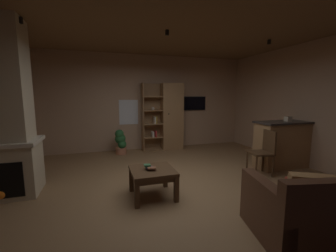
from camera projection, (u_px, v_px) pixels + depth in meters
The scene contains 20 objects.
floor at pixel (175, 187), 3.89m from camera, with size 6.52×5.94×0.02m, color olive.
wall_back at pixel (142, 103), 6.52m from camera, with size 6.64×0.06×2.81m, color tan.
wall_right at pixel (318, 106), 4.67m from camera, with size 0.06×5.94×2.81m, color tan.
ceiling at pixel (175, 21), 3.49m from camera, with size 6.52×5.94×0.02m, color brown.
window_pane_back at pixel (129, 112), 6.41m from camera, with size 0.56×0.01×0.73m, color white.
stone_fireplace at pixel (2, 118), 3.41m from camera, with size 1.00×0.76×2.81m.
bookshelf_cabinet at pixel (169, 117), 6.55m from camera, with size 1.23×0.41×1.99m.
kitchen_bar_counter at pixel (286, 144), 4.95m from camera, with size 1.48×0.57×1.05m.
tissue_box at pixel (288, 119), 4.84m from camera, with size 0.12×0.12×0.11m, color #BFB299.
leather_couch at pixel (322, 212), 2.46m from camera, with size 1.67×1.24×0.84m.
coffee_table at pixel (153, 174), 3.47m from camera, with size 0.69×0.67×0.46m.
table_book_0 at pixel (150, 168), 3.48m from camera, with size 0.11×0.08×0.03m, color #2D4C8C.
table_book_1 at pixel (152, 168), 3.40m from camera, with size 0.13×0.10×0.02m, color brown.
table_book_2 at pixel (147, 165), 3.46m from camera, with size 0.10×0.09×0.03m, color #387247.
dining_chair at pixel (264, 149), 4.43m from camera, with size 0.48×0.48×0.92m.
potted_floor_plant at pixel (121, 142), 6.01m from camera, with size 0.31×0.31×0.70m.
wall_mounted_tv at pixel (194, 103), 6.97m from camera, with size 0.78×0.06×0.44m.
track_light_spot_0 at pixel (20, 20), 3.24m from camera, with size 0.07×0.07×0.09m, color black.
track_light_spot_1 at pixel (167, 33), 3.87m from camera, with size 0.07×0.07×0.09m, color black.
track_light_spot_2 at pixel (269, 42), 4.55m from camera, with size 0.07×0.07×0.09m, color black.
Camera 1 is at (-1.23, -3.49, 1.63)m, focal length 23.11 mm.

